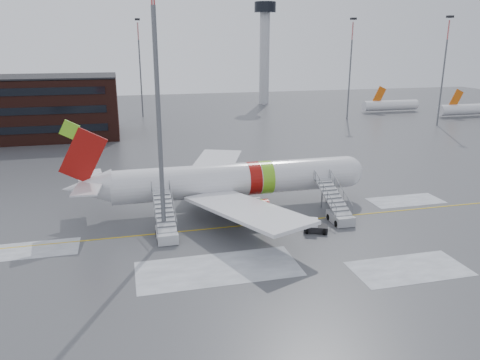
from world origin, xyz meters
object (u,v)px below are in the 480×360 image
object	(u,v)px
airliner	(228,181)
airstair_fwd	(338,211)
airstair_aft	(166,227)
pushback_tug	(314,226)
light_mast_near	(158,94)

from	to	relation	value
airliner	airstair_fwd	distance (m)	12.84
airstair_aft	pushback_tug	bearing A→B (deg)	-9.24
airstair_fwd	pushback_tug	bearing A→B (deg)	-146.93
airliner	airstair_aft	distance (m)	10.47
airstair_fwd	airstair_aft	xyz separation A→B (m)	(-18.63, 0.00, 0.00)
airliner	light_mast_near	world-z (taller)	light_mast_near
airstair_fwd	light_mast_near	size ratio (longest dim) A/B	0.28
airliner	pushback_tug	bearing A→B (deg)	-51.71
airstair_fwd	airstair_aft	size ratio (longest dim) A/B	1.00
airstair_aft	pushback_tug	xyz separation A→B (m)	(14.91, -2.43, -0.45)
pushback_tug	light_mast_near	world-z (taller)	light_mast_near
light_mast_near	airliner	bearing A→B (deg)	39.46
airstair_fwd	airstair_aft	distance (m)	18.63
airstair_fwd	pushback_tug	size ratio (longest dim) A/B	2.81
airliner	pushback_tug	distance (m)	11.76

